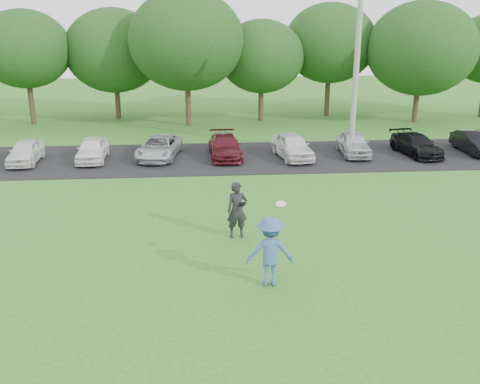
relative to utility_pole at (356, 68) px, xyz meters
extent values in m
plane|color=#276D1F|center=(-6.52, -12.69, -4.53)|extent=(100.00, 100.00, 0.00)
cube|color=black|center=(-6.52, 0.31, -4.52)|extent=(32.00, 6.50, 0.03)
cylinder|color=gray|center=(0.00, 0.00, 0.00)|extent=(0.28, 0.28, 9.06)
imported|color=#365D9A|center=(-6.04, -13.42, -3.53)|extent=(1.34, 0.84, 1.99)
cylinder|color=white|center=(-5.76, -13.32, -2.20)|extent=(0.28, 0.27, 0.12)
imported|color=black|center=(-6.69, -10.04, -3.57)|extent=(0.75, 0.55, 1.91)
cube|color=black|center=(-6.51, -10.22, -3.29)|extent=(0.15, 0.12, 0.10)
imported|color=white|center=(-16.52, 0.04, -3.94)|extent=(1.38, 3.30, 1.11)
imported|color=white|center=(-13.27, 0.24, -3.92)|extent=(1.43, 3.43, 1.16)
imported|color=#B3B7BB|center=(-9.94, 0.52, -3.95)|extent=(2.47, 4.23, 1.11)
imported|color=#4A1018|center=(-6.55, 0.38, -3.94)|extent=(1.73, 3.95, 1.13)
imported|color=silver|center=(-3.10, -0.07, -3.88)|extent=(2.00, 3.85, 1.25)
imported|color=silver|center=(0.24, 0.38, -3.91)|extent=(1.61, 3.57, 1.19)
imported|color=black|center=(3.53, 0.09, -3.96)|extent=(2.07, 3.91, 1.08)
imported|color=black|center=(6.77, 0.26, -3.94)|extent=(1.20, 3.42, 1.13)
cylinder|color=#38281C|center=(-19.02, 10.31, -3.18)|extent=(0.36, 0.36, 2.70)
ellipsoid|color=#214C19|center=(-19.02, 10.31, 0.40)|extent=(5.94, 5.94, 5.05)
cylinder|color=#38281C|center=(-13.52, 11.71, -3.43)|extent=(0.36, 0.36, 2.20)
ellipsoid|color=#214C19|center=(-13.52, 11.71, 0.17)|extent=(6.68, 6.68, 5.68)
cylinder|color=#38281C|center=(-8.52, 8.91, -3.18)|extent=(0.36, 0.36, 2.70)
ellipsoid|color=#214C19|center=(-8.52, 8.91, 0.95)|extent=(7.42, 7.42, 6.31)
cylinder|color=#38281C|center=(-3.52, 10.31, -3.43)|extent=(0.36, 0.36, 2.20)
ellipsoid|color=#214C19|center=(-3.52, 10.31, -0.17)|extent=(5.76, 5.76, 4.90)
cylinder|color=#38281C|center=(1.48, 11.71, -3.18)|extent=(0.36, 0.36, 2.70)
ellipsoid|color=#214C19|center=(1.48, 11.71, 0.61)|extent=(6.50, 6.50, 5.53)
cylinder|color=#38281C|center=(6.98, 8.91, -3.43)|extent=(0.36, 0.36, 2.20)
ellipsoid|color=#214C19|center=(6.98, 8.91, 0.38)|extent=(7.24, 7.24, 6.15)
camera|label=1|loc=(-7.90, -26.54, 2.61)|focal=40.00mm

